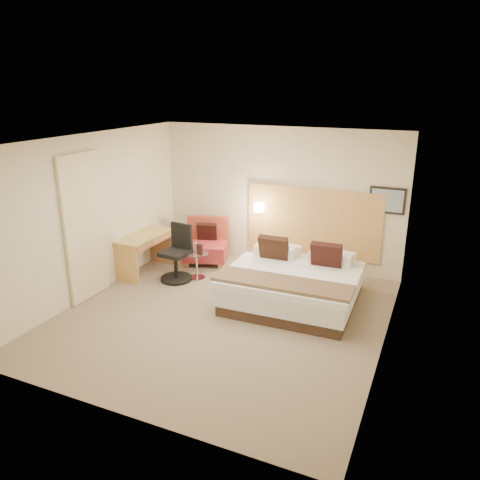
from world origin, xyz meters
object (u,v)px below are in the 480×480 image
at_px(bed, 294,283).
at_px(lounge_chair, 206,245).
at_px(side_table, 197,264).
at_px(desk_chair, 177,258).
at_px(desk, 145,243).

xyz_separation_m(bed, lounge_chair, (-2.18, 1.05, 0.02)).
height_order(bed, side_table, bed).
distance_m(lounge_chair, side_table, 0.88).
height_order(bed, lounge_chair, bed).
xyz_separation_m(side_table, desk_chair, (-0.30, -0.18, 0.15)).
relative_size(lounge_chair, desk_chair, 0.99).
bearing_deg(desk, side_table, 7.63).
bearing_deg(desk, bed, -1.31).
height_order(side_table, desk_chair, desk_chair).
distance_m(desk, desk_chair, 0.74).
height_order(lounge_chair, desk, lounge_chair).
relative_size(bed, side_table, 4.12).
height_order(lounge_chair, desk_chair, desk_chair).
height_order(side_table, desk, desk).
bearing_deg(bed, side_table, 173.99).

